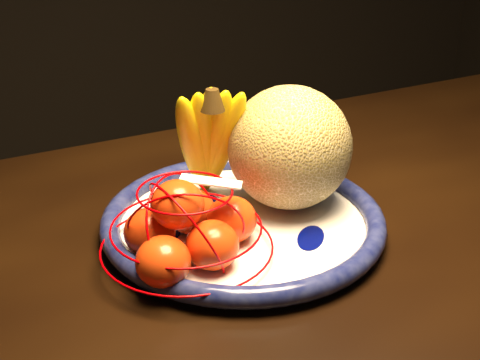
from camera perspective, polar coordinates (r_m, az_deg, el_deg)
name	(u,v)px	position (r m, az deg, el deg)	size (l,w,h in m)	color
dining_table	(432,276)	(0.97, 16.09, -7.86)	(1.65, 1.05, 0.79)	black
fruit_bowl	(243,222)	(0.87, 0.26, -3.57)	(0.37, 0.37, 0.03)	white
cantaloupe	(290,147)	(0.88, 4.27, 2.78)	(0.16, 0.16, 0.16)	olive
banana_bunch	(208,138)	(0.88, -2.74, 3.64)	(0.12, 0.12, 0.18)	yellow
mandarin_bag	(188,229)	(0.78, -4.49, -4.18)	(0.26, 0.26, 0.13)	#FA2D07
price_tag	(211,182)	(0.77, -2.50, -0.13)	(0.07, 0.03, 0.00)	white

